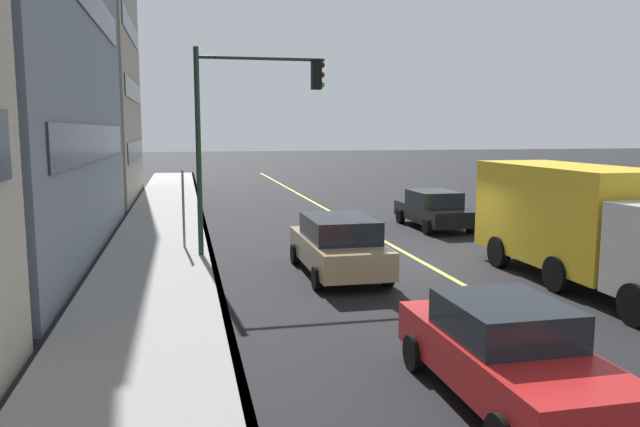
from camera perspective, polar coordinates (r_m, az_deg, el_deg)
ground at (r=18.83m, az=9.60°, el=-4.58°), size 200.00×200.00×0.00m
sidewalk_slab at (r=17.49m, az=-15.00°, el=-5.43°), size 80.00×3.41×0.15m
curb_edge at (r=17.49m, az=-9.65°, el=-5.27°), size 80.00×0.16×0.15m
lane_stripe_center at (r=18.82m, az=9.60°, el=-4.56°), size 80.00×0.16×0.01m
building_glass_right at (r=39.65m, az=-27.20°, el=15.17°), size 13.21×13.56×19.37m
car_black at (r=25.55m, az=10.48°, el=0.39°), size 4.58×2.01×1.52m
car_red at (r=9.59m, az=16.78°, el=-12.20°), size 4.43×1.89×1.52m
car_tan at (r=17.03m, az=1.70°, el=-2.90°), size 4.76×2.06×1.62m
truck_yellow at (r=17.12m, az=23.49°, el=-0.77°), size 8.25×2.49×3.04m
traffic_light_mast at (r=19.15m, az=-6.96°, el=8.83°), size 0.28×3.99×6.42m
street_sign_post at (r=20.66m, az=-12.52°, el=0.90°), size 0.60×0.08×2.68m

